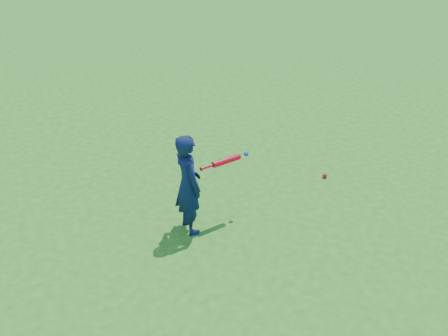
% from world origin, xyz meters
% --- Properties ---
extents(ground, '(80.00, 80.00, 0.00)m').
position_xyz_m(ground, '(0.00, 0.00, 0.00)').
color(ground, '#226D1A').
rests_on(ground, ground).
extents(child, '(0.35, 0.49, 1.25)m').
position_xyz_m(child, '(0.62, 0.23, 0.63)').
color(child, '#0D193F').
rests_on(child, ground).
extents(ground_ball_red, '(0.06, 0.06, 0.06)m').
position_xyz_m(ground_ball_red, '(2.77, 0.67, 0.03)').
color(ground_ball_red, red).
rests_on(ground_ball_red, ground).
extents(bat_swing, '(0.67, 0.20, 0.08)m').
position_xyz_m(bat_swing, '(1.14, 0.31, 0.80)').
color(bat_swing, red).
rests_on(bat_swing, ground).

